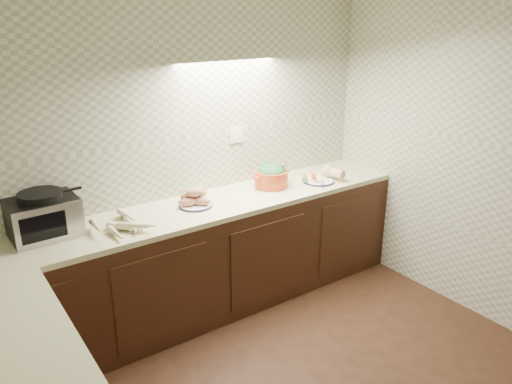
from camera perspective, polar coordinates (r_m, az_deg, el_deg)
room at (r=2.39m, az=10.02°, el=3.49°), size 3.60×3.60×2.60m
counter at (r=3.10m, az=-10.38°, el=-16.94°), size 3.60×3.60×0.90m
toaster_oven at (r=3.52m, az=-23.13°, el=-2.51°), size 0.43×0.34×0.30m
parsnip_pile at (r=3.49m, az=-15.22°, el=-3.66°), size 0.34×0.41×0.08m
sweet_potato_plate at (r=3.79m, az=-6.96°, el=-0.75°), size 0.26×0.25×0.15m
onion_bowl at (r=3.89m, az=-7.69°, el=-0.57°), size 0.13×0.13×0.10m
dutch_oven at (r=4.17m, az=1.75°, el=1.87°), size 0.35×0.30×0.20m
veg_plate at (r=4.38m, az=7.64°, el=1.89°), size 0.35×0.28×0.13m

